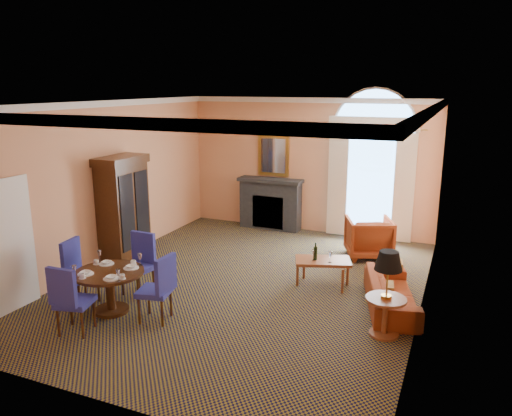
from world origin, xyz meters
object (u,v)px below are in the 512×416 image
at_px(armoire, 123,212).
at_px(armchair, 369,237).
at_px(side_table, 387,283).
at_px(sofa, 391,292).
at_px(dining_table, 110,281).
at_px(coffee_table, 323,262).

xyz_separation_m(armoire, armchair, (4.47, 2.20, -0.62)).
bearing_deg(side_table, sofa, 92.99).
xyz_separation_m(dining_table, sofa, (4.04, 1.86, -0.25)).
bearing_deg(dining_table, coffee_table, 39.86).
relative_size(armoire, sofa, 1.19).
relative_size(armoire, side_table, 1.73).
xyz_separation_m(armoire, sofa, (5.27, -0.14, -0.77)).
bearing_deg(dining_table, sofa, 24.74).
xyz_separation_m(sofa, side_table, (0.05, -0.96, 0.54)).
distance_m(armoire, side_table, 5.44).
height_order(armchair, side_table, side_table).
xyz_separation_m(dining_table, side_table, (4.09, 0.91, 0.29)).
relative_size(armoire, coffee_table, 1.97).
distance_m(armchair, coffee_table, 1.94).
height_order(dining_table, armchair, dining_table).
relative_size(dining_table, sofa, 0.60).
relative_size(dining_table, side_table, 0.87).
distance_m(armoire, armchair, 5.02).
height_order(armoire, armchair, armoire).
bearing_deg(armoire, sofa, -1.50).
xyz_separation_m(armoire, side_table, (5.32, -1.10, -0.23)).
bearing_deg(dining_table, armchair, 52.36).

